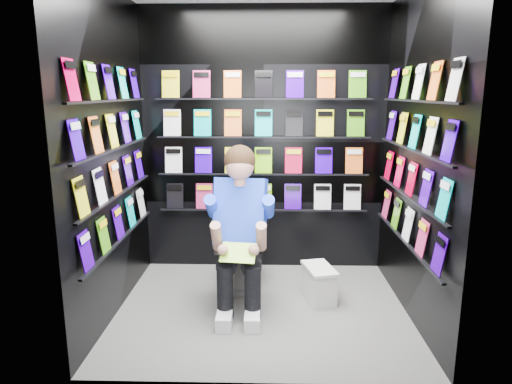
{
  "coord_description": "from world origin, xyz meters",
  "views": [
    {
      "loc": [
        0.04,
        -3.53,
        1.79
      ],
      "look_at": [
        -0.05,
        0.15,
        0.98
      ],
      "focal_mm": 32.0,
      "sensor_mm": 36.0,
      "label": 1
    }
  ],
  "objects": [
    {
      "name": "longbox_lid",
      "position": [
        0.5,
        0.2,
        0.29
      ],
      "size": [
        0.31,
        0.43,
        0.03
      ],
      "primitive_type": "cube",
      "rotation": [
        0.0,
        0.0,
        0.24
      ],
      "color": "silver",
      "rests_on": "longbox"
    },
    {
      "name": "toilet",
      "position": [
        -0.18,
        0.51,
        0.37
      ],
      "size": [
        0.51,
        0.8,
        0.73
      ],
      "primitive_type": "imported",
      "rotation": [
        0.0,
        0.0,
        3.01
      ],
      "color": "white",
      "rests_on": "floor"
    },
    {
      "name": "longbox",
      "position": [
        0.5,
        0.2,
        0.14
      ],
      "size": [
        0.28,
        0.4,
        0.28
      ],
      "primitive_type": "cube",
      "rotation": [
        0.0,
        0.0,
        0.24
      ],
      "color": "silver",
      "rests_on": "floor"
    },
    {
      "name": "wall_right",
      "position": [
        1.2,
        0.0,
        1.3
      ],
      "size": [
        0.04,
        2.0,
        2.6
      ],
      "primitive_type": "cube",
      "color": "black",
      "rests_on": "floor"
    },
    {
      "name": "wall_left",
      "position": [
        -1.2,
        0.0,
        1.3
      ],
      "size": [
        0.04,
        2.0,
        2.6
      ],
      "primitive_type": "cube",
      "color": "black",
      "rests_on": "floor"
    },
    {
      "name": "comics_back",
      "position": [
        0.0,
        0.97,
        1.31
      ],
      "size": [
        2.1,
        0.06,
        1.37
      ],
      "primitive_type": null,
      "color": "#CA0345",
      "rests_on": "wall_back"
    },
    {
      "name": "wall_back",
      "position": [
        0.0,
        1.0,
        1.3
      ],
      "size": [
        2.4,
        0.04,
        2.6
      ],
      "primitive_type": "cube",
      "color": "black",
      "rests_on": "floor"
    },
    {
      "name": "comics_right",
      "position": [
        1.17,
        0.0,
        1.31
      ],
      "size": [
        0.06,
        1.7,
        1.37
      ],
      "primitive_type": null,
      "color": "#CA0345",
      "rests_on": "wall_right"
    },
    {
      "name": "comics_left",
      "position": [
        -1.17,
        0.0,
        1.31
      ],
      "size": [
        0.06,
        1.7,
        1.37
      ],
      "primitive_type": null,
      "color": "#CA0345",
      "rests_on": "wall_left"
    },
    {
      "name": "wall_front",
      "position": [
        0.0,
        -1.0,
        1.3
      ],
      "size": [
        2.4,
        0.04,
        2.6
      ],
      "primitive_type": "cube",
      "color": "black",
      "rests_on": "floor"
    },
    {
      "name": "reader",
      "position": [
        -0.18,
        0.13,
        0.8
      ],
      "size": [
        0.67,
        0.89,
        1.53
      ],
      "primitive_type": null,
      "rotation": [
        0.0,
        0.0,
        -0.13
      ],
      "color": "#143BEC",
      "rests_on": "toilet"
    },
    {
      "name": "floor",
      "position": [
        0.0,
        0.0,
        0.0
      ],
      "size": [
        2.4,
        2.4,
        0.0
      ],
      "primitive_type": "plane",
      "color": "#5F5F5D",
      "rests_on": "ground"
    },
    {
      "name": "held_comic",
      "position": [
        -0.18,
        -0.22,
        0.58
      ],
      "size": [
        0.29,
        0.19,
        0.11
      ],
      "primitive_type": "cube",
      "rotation": [
        -0.96,
        0.0,
        -0.13
      ],
      "color": "green",
      "rests_on": "reader"
    }
  ]
}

